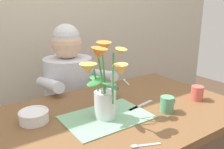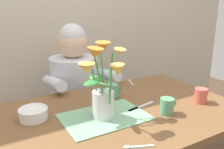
# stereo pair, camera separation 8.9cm
# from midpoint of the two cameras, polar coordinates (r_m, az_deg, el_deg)

# --- Properties ---
(wood_panel_backdrop) EXTENTS (4.00, 0.10, 2.50)m
(wood_panel_backdrop) POSITION_cam_midpoint_polar(r_m,az_deg,el_deg) (2.07, -16.87, 15.55)
(wood_panel_backdrop) COLOR beige
(wood_panel_backdrop) RESTS_ON ground_plane
(dining_table) EXTENTS (1.20, 0.80, 0.74)m
(dining_table) POSITION_cam_midpoint_polar(r_m,az_deg,el_deg) (1.28, 0.77, -12.25)
(dining_table) COLOR brown
(dining_table) RESTS_ON ground_plane
(seated_person) EXTENTS (0.45, 0.47, 1.14)m
(seated_person) POSITION_cam_midpoint_polar(r_m,az_deg,el_deg) (1.79, -11.47, -6.71)
(seated_person) COLOR #4C4C56
(seated_person) RESTS_ON ground_plane
(striped_placemat) EXTENTS (0.40, 0.28, 0.00)m
(striped_placemat) POSITION_cam_midpoint_polar(r_m,az_deg,el_deg) (1.15, -3.61, -10.18)
(striped_placemat) COLOR #7AB289
(striped_placemat) RESTS_ON dining_table
(flower_vase) EXTENTS (0.24, 0.26, 0.36)m
(flower_vase) POSITION_cam_midpoint_polar(r_m,az_deg,el_deg) (1.08, -4.29, -2.66)
(flower_vase) COLOR silver
(flower_vase) RESTS_ON dining_table
(ceramic_bowl) EXTENTS (0.14, 0.14, 0.06)m
(ceramic_bowl) POSITION_cam_midpoint_polar(r_m,az_deg,el_deg) (1.17, -20.37, -9.34)
(ceramic_bowl) COLOR white
(ceramic_bowl) RESTS_ON dining_table
(dinner_knife) EXTENTS (0.19, 0.05, 0.00)m
(dinner_knife) POSITION_cam_midpoint_polar(r_m,az_deg,el_deg) (1.27, 4.95, -7.43)
(dinner_knife) COLOR silver
(dinner_knife) RESTS_ON dining_table
(ceramic_mug) EXTENTS (0.09, 0.07, 0.08)m
(ceramic_mug) POSITION_cam_midpoint_polar(r_m,az_deg,el_deg) (1.37, -2.12, -3.95)
(ceramic_mug) COLOR #569970
(ceramic_mug) RESTS_ON dining_table
(tea_cup) EXTENTS (0.09, 0.07, 0.08)m
(tea_cup) POSITION_cam_midpoint_polar(r_m,az_deg,el_deg) (1.21, 11.04, -7.06)
(tea_cup) COLOR #569970
(tea_cup) RESTS_ON dining_table
(coffee_cup) EXTENTS (0.09, 0.07, 0.08)m
(coffee_cup) POSITION_cam_midpoint_polar(r_m,az_deg,el_deg) (1.40, 18.10, -4.27)
(coffee_cup) COLOR #CC564C
(coffee_cup) RESTS_ON dining_table
(spoon_0) EXTENTS (0.12, 0.06, 0.01)m
(spoon_0) POSITION_cam_midpoint_polar(r_m,az_deg,el_deg) (0.94, 4.17, -16.70)
(spoon_0) COLOR silver
(spoon_0) RESTS_ON dining_table
(spoon_1) EXTENTS (0.05, 0.12, 0.01)m
(spoon_1) POSITION_cam_midpoint_polar(r_m,az_deg,el_deg) (1.66, 1.66, -1.61)
(spoon_1) COLOR silver
(spoon_1) RESTS_ON dining_table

